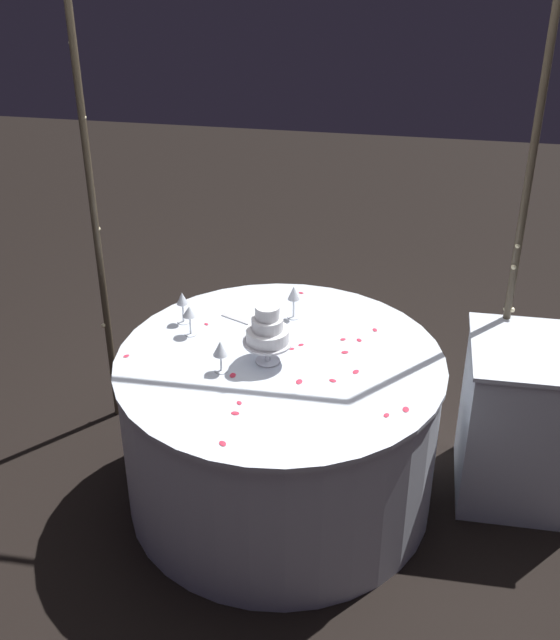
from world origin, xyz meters
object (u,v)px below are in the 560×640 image
Objects in this scene: side_table at (524,421)px; wine_glass_1 at (182,300)px; wine_glass_3 at (190,313)px; decorative_arch at (299,148)px; cake_knife at (250,324)px; wine_glass_2 at (220,349)px; tiered_cake at (268,330)px; wine_glass_0 at (293,295)px; main_table at (280,430)px.

side_table is 1.72m from wine_glass_1.
wine_glass_1 reaches higher than wine_glass_3.
cake_knife is at bearing -131.48° from decorative_arch.
wine_glass_1 reaches higher than wine_glass_2.
wine_glass_1 is 0.58× the size of cake_knife.
decorative_arch is 16.49× the size of wine_glass_2.
wine_glass_3 is 0.31m from cake_knife.
decorative_arch is 8.86× the size of tiered_cake.
wine_glass_3 is at bearing -151.94° from wine_glass_0.
side_table is (1.13, 0.24, 0.02)m from main_table.
wine_glass_1 reaches higher than side_table.
decorative_arch is 15.44× the size of wine_glass_1.
side_table is 2.94× the size of cake_knife.
tiered_cake is 1.74× the size of wine_glass_1.
main_table is 9.17× the size of wine_glass_1.
decorative_arch reaches higher than wine_glass_3.
wine_glass_3 is (-0.21, 0.28, 0.00)m from wine_glass_2.
main_table is 0.69m from wine_glass_3.
side_table is 1.66m from wine_glass_3.
wine_glass_3 reaches higher than main_table.
cake_knife is at bearing 5.53° from wine_glass_1.
wine_glass_0 is (-1.13, 0.15, 0.50)m from side_table.
cake_knife is at bearing 27.82° from wine_glass_3.
side_table is at bearing -0.46° from wine_glass_1.
wine_glass_2 is (-1.37, -0.37, 0.49)m from side_table.
wine_glass_0 is at bearing 14.75° from wine_glass_1.
side_table is 2.89× the size of tiered_cake.
tiered_cake is at bearing -95.53° from decorative_arch.
main_table is at bearing -90.00° from decorative_arch.
decorative_arch is 1.31m from main_table.
wine_glass_1 is 1.08× the size of wine_glass_3.
wine_glass_2 is at bearing -114.32° from wine_glass_0.
tiered_cake is 0.54m from wine_glass_1.
decorative_arch reaches higher than wine_glass_1.
wine_glass_0 is 0.57m from wine_glass_2.
wine_glass_2 is (-0.19, -0.11, -0.05)m from tiered_cake.
wine_glass_0 is 0.25m from cake_knife.
decorative_arch is 1.66m from side_table.
wine_glass_3 reaches higher than side_table.
wine_glass_2 is at bearing -52.88° from wine_glass_3.
tiered_cake is at bearing 30.45° from wine_glass_2.
wine_glass_1 reaches higher than cake_knife.
decorative_arch is at bearing 89.29° from wine_glass_0.
wine_glass_3 is (-0.45, -0.35, -0.70)m from decorative_arch.
tiered_cake reaches higher than wine_glass_1.
wine_glass_1 reaches higher than main_table.
tiered_cake is 1.02× the size of cake_knife.
main_table is 0.53m from cake_knife.
side_table is at bearing 12.02° from main_table.
cake_knife reaches higher than main_table.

